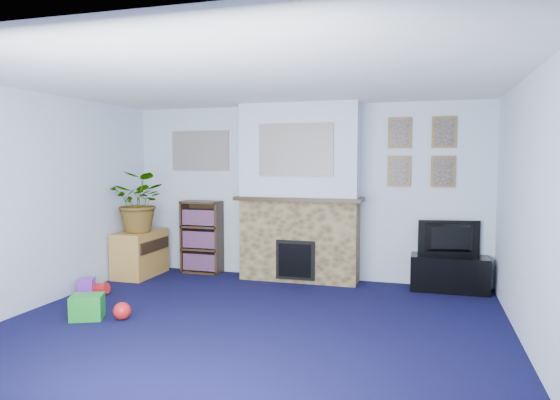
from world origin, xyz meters
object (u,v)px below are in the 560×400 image
(tv_stand, at_px, (449,273))
(sideboard, at_px, (140,251))
(television, at_px, (450,238))
(bookshelf, at_px, (202,238))

(tv_stand, relative_size, sideboard, 1.14)
(television, bearing_deg, bookshelf, -11.20)
(television, bearing_deg, tv_stand, 79.74)
(tv_stand, relative_size, television, 1.23)
(tv_stand, distance_m, sideboard, 4.21)
(television, height_order, bookshelf, bookshelf)
(bookshelf, xyz_separation_m, sideboard, (-0.76, -0.44, -0.15))
(bookshelf, distance_m, sideboard, 0.89)
(tv_stand, xyz_separation_m, bookshelf, (-3.43, 0.08, 0.28))
(tv_stand, distance_m, television, 0.44)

